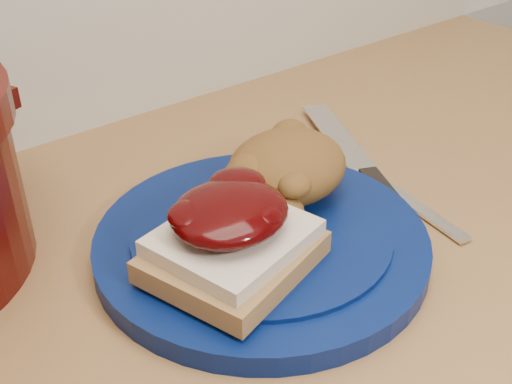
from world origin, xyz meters
TOP-DOWN VIEW (x-y plane):
  - plate at (0.04, 1.47)m, footprint 0.35×0.35m
  - sandwich at (-0.01, 1.45)m, footprint 0.15×0.14m
  - stuffing_mound at (0.10, 1.50)m, footprint 0.14×0.13m
  - chef_knife at (0.20, 1.49)m, footprint 0.14×0.27m
  - butter_knife at (0.21, 1.45)m, footprint 0.04×0.19m

SIDE VIEW (x-z plane):
  - butter_knife at x=0.21m, z-range 0.90..0.91m
  - chef_knife at x=0.20m, z-range 0.90..0.92m
  - plate at x=0.04m, z-range 0.90..0.92m
  - sandwich at x=-0.01m, z-range 0.92..0.98m
  - stuffing_mound at x=0.10m, z-range 0.92..0.99m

